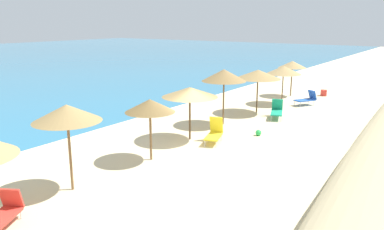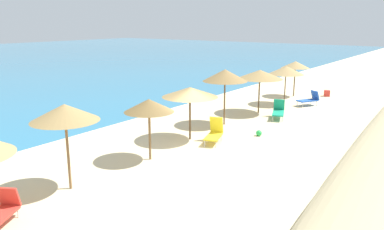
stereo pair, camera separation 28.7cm
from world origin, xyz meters
name	(u,v)px [view 1 (the left image)]	position (x,y,z in m)	size (l,w,h in m)	color
ground_plane	(201,152)	(0.00, 0.00, 0.00)	(160.00, 160.00, 0.00)	beige
beach_umbrella_3	(67,113)	(-5.44, 1.41, 2.56)	(2.15, 2.15, 2.84)	brown
beach_umbrella_4	(150,106)	(-1.85, 1.14, 2.18)	(1.95, 1.95, 2.44)	brown
beach_umbrella_5	(190,92)	(1.23, 1.43, 2.23)	(2.55, 2.55, 2.46)	brown
beach_umbrella_6	(224,75)	(4.43, 1.52, 2.62)	(2.33, 2.33, 2.94)	brown
beach_umbrella_7	(258,74)	(7.91, 1.24, 2.32)	(2.68, 2.68, 2.59)	brown
beach_umbrella_8	(283,70)	(11.19, 0.98, 2.25)	(2.29, 2.29, 2.52)	brown
beach_umbrella_9	(292,65)	(14.25, 1.53, 2.30)	(2.02, 2.02, 2.56)	brown
lounge_chair_0	(214,132)	(1.47, 0.25, 0.47)	(1.42, 0.97, 1.13)	yellow
lounge_chair_1	(4,212)	(-7.94, 1.05, 0.37)	(1.42, 1.16, 0.90)	red
lounge_chair_2	(277,110)	(7.39, -0.26, 0.43)	(1.62, 1.11, 1.00)	#199972
lounge_chair_3	(307,99)	(11.69, -0.52, 0.44)	(1.54, 1.26, 0.97)	blue
beach_ball	(258,133)	(3.59, -0.93, 0.14)	(0.28, 0.28, 0.28)	green
cooler_box	(324,93)	(15.66, -0.45, 0.22)	(0.40, 0.42, 0.44)	red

